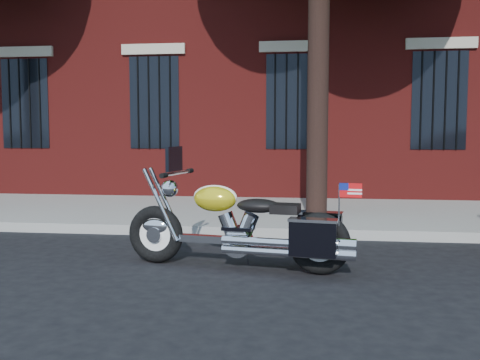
# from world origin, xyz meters

# --- Properties ---
(ground) EXTENTS (120.00, 120.00, 0.00)m
(ground) POSITION_xyz_m (0.00, 0.00, 0.00)
(ground) COLOR black
(ground) RESTS_ON ground
(curb) EXTENTS (40.00, 0.16, 0.15)m
(curb) POSITION_xyz_m (0.00, 1.38, 0.07)
(curb) COLOR gray
(curb) RESTS_ON ground
(sidewalk) EXTENTS (40.00, 3.60, 0.15)m
(sidewalk) POSITION_xyz_m (0.00, 3.26, 0.07)
(sidewalk) COLOR gray
(sidewalk) RESTS_ON ground
(motorcycle) EXTENTS (2.65, 1.03, 1.37)m
(motorcycle) POSITION_xyz_m (-0.34, -0.53, 0.46)
(motorcycle) COLOR black
(motorcycle) RESTS_ON ground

